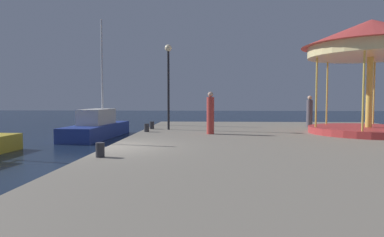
% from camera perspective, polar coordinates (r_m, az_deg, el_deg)
% --- Properties ---
extents(ground_plane, '(120.00, 120.00, 0.00)m').
position_cam_1_polar(ground_plane, '(11.76, -14.22, -8.49)').
color(ground_plane, '#162338').
extents(quay_dock, '(14.55, 25.43, 0.80)m').
position_cam_1_polar(quay_dock, '(11.82, 22.04, -6.60)').
color(quay_dock, gray).
rests_on(quay_dock, ground).
extents(sailboat_blue, '(2.40, 6.97, 7.50)m').
position_cam_1_polar(sailboat_blue, '(21.72, -15.84, -1.37)').
color(sailboat_blue, navy).
rests_on(sailboat_blue, ground).
extents(carousel, '(6.08, 6.08, 5.21)m').
position_cam_1_polar(carousel, '(17.55, 28.15, 10.34)').
color(carousel, '#B23333').
rests_on(carousel, quay_dock).
extents(lamp_post_mid_promenade, '(0.36, 0.36, 4.42)m').
position_cam_1_polar(lamp_post_mid_promenade, '(17.54, -4.05, 7.93)').
color(lamp_post_mid_promenade, black).
rests_on(lamp_post_mid_promenade, quay_dock).
extents(bollard_north, '(0.24, 0.24, 0.40)m').
position_cam_1_polar(bollard_north, '(9.51, -15.39, -5.17)').
color(bollard_north, '#2D2D33').
rests_on(bollard_north, quay_dock).
extents(bollard_center, '(0.24, 0.24, 0.40)m').
position_cam_1_polar(bollard_center, '(16.44, -7.74, -1.57)').
color(bollard_center, '#2D2D33').
rests_on(bollard_center, quay_dock).
extents(bollard_south, '(0.24, 0.24, 0.40)m').
position_cam_1_polar(bollard_south, '(18.01, -6.86, -1.15)').
color(bollard_south, '#2D2D33').
rests_on(bollard_south, quay_dock).
extents(person_by_the_water, '(0.34, 0.34, 1.79)m').
position_cam_1_polar(person_by_the_water, '(20.20, 19.39, 0.99)').
color(person_by_the_water, '#514C56').
rests_on(person_by_the_water, quay_dock).
extents(person_far_corner, '(0.34, 0.34, 1.93)m').
position_cam_1_polar(person_far_corner, '(15.28, 3.16, 0.75)').
color(person_far_corner, '#B23833').
rests_on(person_far_corner, quay_dock).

